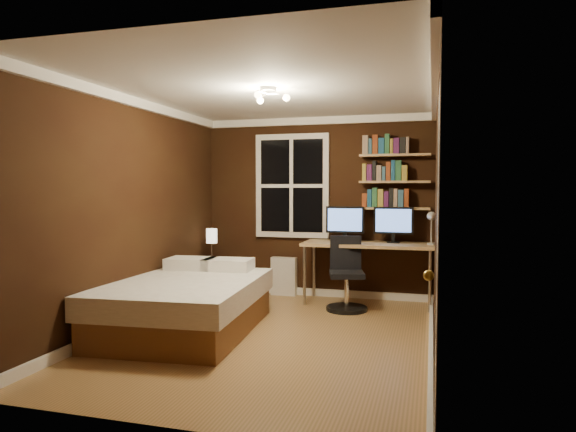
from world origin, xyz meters
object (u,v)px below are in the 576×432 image
(radiator, at_px, (284,276))
(bed, at_px, (186,304))
(monitor_left, at_px, (345,224))
(desk_lamp, at_px, (431,228))
(monitor_right, at_px, (393,225))
(office_chair, at_px, (346,283))
(bedside_lamp, at_px, (212,244))
(nightstand, at_px, (212,279))
(desk, at_px, (368,247))

(radiator, bearing_deg, bed, -103.36)
(radiator, distance_m, monitor_left, 1.19)
(radiator, distance_m, desk_lamp, 2.17)
(monitor_right, relative_size, desk_lamp, 1.16)
(radiator, height_order, monitor_left, monitor_left)
(monitor_left, relative_size, monitor_right, 1.00)
(monitor_right, bearing_deg, monitor_left, 180.00)
(office_chair, bearing_deg, monitor_left, 87.75)
(radiator, relative_size, office_chair, 0.59)
(bed, xyz_separation_m, bedside_lamp, (-0.43, 1.62, 0.45))
(radiator, height_order, monitor_right, monitor_right)
(nightstand, bearing_deg, monitor_left, 0.32)
(bed, height_order, radiator, bed)
(bedside_lamp, relative_size, desk, 0.26)
(nightstand, xyz_separation_m, monitor_right, (2.45, 0.27, 0.78))
(bed, height_order, monitor_left, monitor_left)
(desk, bearing_deg, bed, -133.16)
(nightstand, height_order, monitor_left, monitor_left)
(radiator, bearing_deg, desk, -10.94)
(desk, distance_m, office_chair, 0.61)
(monitor_right, bearing_deg, nightstand, -173.62)
(monitor_right, bearing_deg, office_chair, -137.25)
(nightstand, bearing_deg, desk_lamp, -6.22)
(desk, xyz_separation_m, monitor_right, (0.32, 0.08, 0.29))
(nightstand, bearing_deg, bedside_lamp, 0.00)
(nightstand, xyz_separation_m, office_chair, (1.91, -0.22, 0.08))
(bedside_lamp, bearing_deg, bed, -75.13)
(bedside_lamp, relative_size, desk_lamp, 0.99)
(desk, distance_m, monitor_left, 0.44)
(nightstand, relative_size, monitor_right, 1.03)
(desk, bearing_deg, monitor_left, 165.22)
(bed, distance_m, office_chair, 2.04)
(desk, height_order, monitor_right, monitor_right)
(desk_lamp, relative_size, office_chair, 0.48)
(nightstand, xyz_separation_m, bedside_lamp, (0.00, 0.00, 0.48))
(radiator, height_order, desk_lamp, desk_lamp)
(bed, height_order, bedside_lamp, bedside_lamp)
(desk, bearing_deg, nightstand, -174.93)
(desk_lamp, distance_m, office_chair, 1.26)
(bed, relative_size, monitor_left, 4.12)
(monitor_left, distance_m, office_chair, 0.86)
(bed, relative_size, office_chair, 2.30)
(desk, relative_size, desk_lamp, 3.85)
(bedside_lamp, height_order, desk_lamp, desk_lamp)
(bed, distance_m, desk_lamp, 3.12)
(nightstand, distance_m, radiator, 1.01)
(bedside_lamp, distance_m, monitor_right, 2.48)
(radiator, relative_size, desk_lamp, 1.22)
(bed, relative_size, desk_lamp, 4.78)
(bed, bearing_deg, monitor_left, 49.53)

